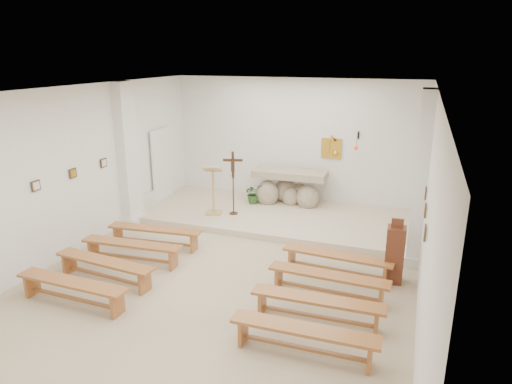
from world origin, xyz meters
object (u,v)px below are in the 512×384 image
at_px(crucifix_stand, 233,178).
at_px(bench_right_third, 317,304).
at_px(lectern, 213,190).
at_px(bench_left_third, 105,265).
at_px(bench_right_fourth, 304,335).
at_px(bench_left_second, 132,248).
at_px(bench_left_front, 155,233).
at_px(bench_right_second, 328,280).
at_px(donation_pedestal, 395,254).
at_px(bench_right_front, 337,259).
at_px(altar, 289,189).
at_px(bench_left_fourth, 72,287).

height_order(crucifix_stand, bench_right_third, crucifix_stand).
xyz_separation_m(lectern, bench_left_third, (-0.47, -3.78, -0.45)).
relative_size(crucifix_stand, bench_left_third, 0.77).
relative_size(bench_left_third, bench_right_fourth, 1.01).
relative_size(lectern, bench_left_second, 0.60).
xyz_separation_m(bench_left_front, bench_right_fourth, (4.02, -2.59, 0.00)).
bearing_deg(bench_right_second, bench_right_third, -87.65).
bearing_deg(donation_pedestal, bench_right_front, -175.16).
height_order(crucifix_stand, bench_right_front, crucifix_stand).
distance_m(donation_pedestal, bench_right_third, 2.14).
distance_m(bench_right_front, bench_right_fourth, 2.59).
bearing_deg(bench_right_third, bench_left_front, 155.57).
bearing_deg(altar, bench_right_front, -62.18).
xyz_separation_m(bench_left_front, bench_right_third, (4.02, -1.73, 0.00)).
bearing_deg(bench_right_second, bench_left_front, 170.23).
distance_m(crucifix_stand, bench_left_fourth, 4.95).
relative_size(bench_left_second, bench_left_fourth, 1.00).
distance_m(bench_right_third, bench_right_fourth, 0.86).
xyz_separation_m(donation_pedestal, bench_right_fourth, (-1.03, -2.72, -0.22)).
bearing_deg(bench_right_front, altar, 123.17).
bearing_deg(lectern, donation_pedestal, -39.12).
xyz_separation_m(bench_right_front, bench_left_fourth, (-4.02, -2.59, 0.00)).
height_order(donation_pedestal, bench_right_second, donation_pedestal).
distance_m(bench_right_second, bench_right_third, 0.86).
bearing_deg(bench_left_third, bench_right_front, 28.71).
height_order(lectern, donation_pedestal, lectern).
distance_m(bench_left_front, bench_left_fourth, 2.59).
relative_size(crucifix_stand, bench_left_fourth, 0.77).
bearing_deg(lectern, bench_right_second, -55.74).
height_order(bench_left_front, bench_right_front, same).
distance_m(bench_left_front, bench_right_front, 4.02).
height_order(crucifix_stand, donation_pedestal, crucifix_stand).
height_order(bench_right_third, bench_left_fourth, same).
height_order(altar, crucifix_stand, crucifix_stand).
relative_size(crucifix_stand, bench_right_second, 0.77).
relative_size(bench_left_second, bench_right_fourth, 1.01).
bearing_deg(bench_right_front, bench_right_third, -86.01).
bearing_deg(bench_left_front, altar, 54.41).
distance_m(altar, bench_left_second, 4.86).
relative_size(bench_left_front, bench_left_second, 1.00).
xyz_separation_m(lectern, bench_right_second, (3.56, -2.92, -0.45)).
xyz_separation_m(lectern, bench_left_second, (-0.47, -2.92, -0.45)).
distance_m(bench_left_second, bench_right_second, 4.02).
bearing_deg(bench_left_second, donation_pedestal, 7.09).
bearing_deg(crucifix_stand, bench_right_front, -52.71).
xyz_separation_m(altar, bench_right_front, (1.98, -3.54, -0.21)).
xyz_separation_m(crucifix_stand, bench_left_fourth, (-0.96, -4.80, -0.76)).
height_order(bench_left_third, bench_right_third, same).
bearing_deg(crucifix_stand, bench_left_front, -130.46).
distance_m(donation_pedestal, bench_left_fourth, 5.75).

